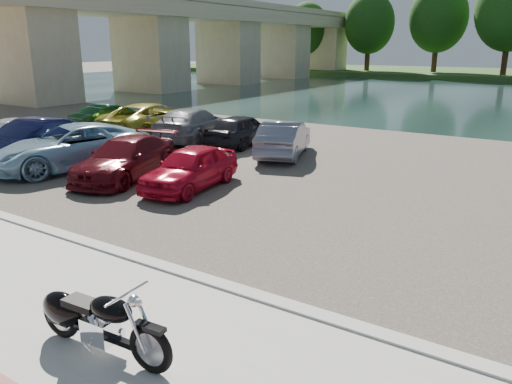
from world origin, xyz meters
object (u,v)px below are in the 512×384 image
Objects in this scene: car_0 at (5,134)px; car_2 at (71,147)px; car_1 at (32,141)px; motorcycle at (91,319)px.

car_2 is (5.04, -0.63, 0.11)m from car_0.
car_1 is (2.84, -0.66, 0.10)m from car_0.
car_2 is at bearing -20.44° from car_0.
car_1 is at bearing -161.34° from car_2.
car_0 is 0.83× the size of car_1.
car_2 reaches higher than motorcycle.
car_2 is at bearing 140.08° from motorcycle.
motorcycle is 0.43× the size of car_2.
motorcycle is 0.51× the size of car_1.
car_1 is 0.84× the size of car_2.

